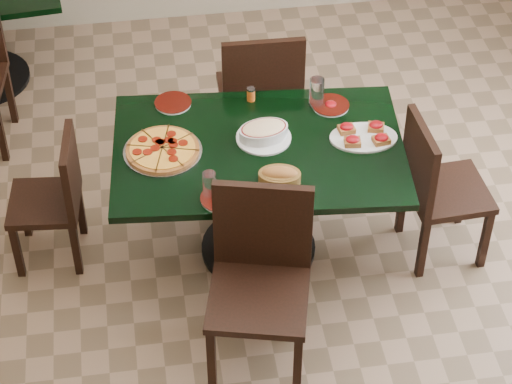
{
  "coord_description": "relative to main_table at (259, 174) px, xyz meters",
  "views": [
    {
      "loc": [
        -0.56,
        -3.59,
        4.04
      ],
      "look_at": [
        -0.02,
        0.0,
        0.71
      ],
      "focal_mm": 70.0,
      "sensor_mm": 36.0,
      "label": 1
    }
  ],
  "objects": [
    {
      "name": "floor",
      "position": [
        -0.03,
        -0.29,
        -0.57
      ],
      "size": [
        5.5,
        5.5,
        0.0
      ],
      "primitive_type": "plane",
      "color": "#7E6048",
      "rests_on": "ground"
    },
    {
      "name": "main_table",
      "position": [
        0.0,
        0.0,
        0.0
      ],
      "size": [
        1.57,
        1.09,
        0.75
      ],
      "rotation": [
        0.0,
        0.0,
        -0.09
      ],
      "color": "black",
      "rests_on": "floor"
    },
    {
      "name": "chair_far",
      "position": [
        0.12,
        0.71,
        -0.01
      ],
      "size": [
        0.47,
        0.47,
        0.99
      ],
      "rotation": [
        0.0,
        0.0,
        3.12
      ],
      "color": "black",
      "rests_on": "floor"
    },
    {
      "name": "chair_near",
      "position": [
        -0.09,
        -0.69,
        0.0
      ],
      "size": [
        0.57,
        0.57,
        1.01
      ],
      "rotation": [
        0.0,
        0.0,
        -0.24
      ],
      "color": "black",
      "rests_on": "floor"
    },
    {
      "name": "chair_right",
      "position": [
        0.93,
        -0.14,
        -0.07
      ],
      "size": [
        0.44,
        0.44,
        0.89
      ],
      "rotation": [
        0.0,
        0.0,
        1.63
      ],
      "color": "black",
      "rests_on": "floor"
    },
    {
      "name": "chair_left",
      "position": [
        -1.07,
        0.14,
        -0.12
      ],
      "size": [
        0.41,
        0.41,
        0.8
      ],
      "rotation": [
        0.0,
        0.0,
        -1.67
      ],
      "color": "black",
      "rests_on": "floor"
    },
    {
      "name": "pepperoni_pizza",
      "position": [
        -0.49,
        0.03,
        0.2
      ],
      "size": [
        0.4,
        0.4,
        0.04
      ],
      "rotation": [
        0.0,
        0.0,
        -0.26
      ],
      "color": "#B1B0B7",
      "rests_on": "main_table"
    },
    {
      "name": "lasagna_casserole",
      "position": [
        0.04,
        0.07,
        0.23
      ],
      "size": [
        0.29,
        0.29,
        0.09
      ],
      "rotation": [
        0.0,
        0.0,
        0.17
      ],
      "color": "silver",
      "rests_on": "main_table"
    },
    {
      "name": "bread_basket",
      "position": [
        0.06,
        -0.28,
        0.22
      ],
      "size": [
        0.23,
        0.18,
        0.09
      ],
      "rotation": [
        0.0,
        0.0,
        -0.18
      ],
      "color": "brown",
      "rests_on": "main_table"
    },
    {
      "name": "bruschetta_platter",
      "position": [
        0.55,
        -0.01,
        0.21
      ],
      "size": [
        0.37,
        0.27,
        0.05
      ],
      "rotation": [
        0.0,
        0.0,
        -0.08
      ],
      "color": "silver",
      "rests_on": "main_table"
    },
    {
      "name": "side_plate_near",
      "position": [
        -0.24,
        -0.36,
        0.19
      ],
      "size": [
        0.2,
        0.2,
        0.02
      ],
      "rotation": [
        0.0,
        0.0,
        -0.24
      ],
      "color": "silver",
      "rests_on": "main_table"
    },
    {
      "name": "side_plate_far_r",
      "position": [
        0.43,
        0.28,
        0.19
      ],
      "size": [
        0.2,
        0.2,
        0.03
      ],
      "rotation": [
        0.0,
        0.0,
        -0.33
      ],
      "color": "silver",
      "rests_on": "main_table"
    },
    {
      "name": "side_plate_far_l",
      "position": [
        -0.4,
        0.43,
        0.19
      ],
      "size": [
        0.2,
        0.2,
        0.02
      ],
      "rotation": [
        0.0,
        0.0,
        0.2
      ],
      "color": "silver",
      "rests_on": "main_table"
    },
    {
      "name": "napkin_setting",
      "position": [
        -0.18,
        -0.38,
        0.18
      ],
      "size": [
        0.18,
        0.18,
        0.01
      ],
      "rotation": [
        0.0,
        0.0,
        0.27
      ],
      "color": "white",
      "rests_on": "main_table"
    },
    {
      "name": "water_glass_a",
      "position": [
        0.36,
        0.31,
        0.27
      ],
      "size": [
        0.08,
        0.08,
        0.17
      ],
      "primitive_type": "cylinder",
      "color": "white",
      "rests_on": "main_table"
    },
    {
      "name": "water_glass_b",
      "position": [
        -0.29,
        -0.33,
        0.25
      ],
      "size": [
        0.07,
        0.07,
        0.14
      ],
      "primitive_type": "cylinder",
      "color": "white",
      "rests_on": "main_table"
    },
    {
      "name": "pepper_shaker",
      "position": [
        0.02,
        0.4,
        0.22
      ],
      "size": [
        0.05,
        0.05,
        0.08
      ],
      "color": "#CC5915",
      "rests_on": "main_table"
    }
  ]
}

